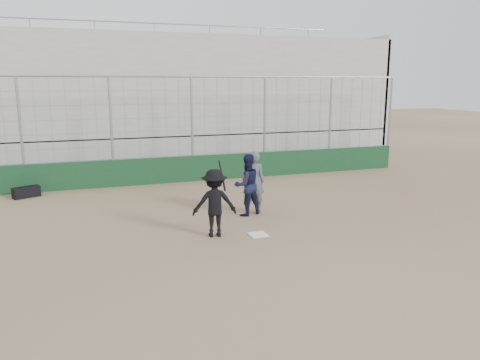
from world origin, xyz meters
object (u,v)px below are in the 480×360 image
object	(u,v)px
equipment_bag	(26,192)
catcher_crouched	(247,195)
batter_at_plate	(214,203)
umpire	(253,185)

from	to	relation	value
equipment_bag	catcher_crouched	bearing A→B (deg)	-35.32
batter_at_plate	equipment_bag	distance (m)	7.70
batter_at_plate	umpire	xyz separation A→B (m)	(1.70, 1.74, -0.03)
batter_at_plate	umpire	world-z (taller)	batter_at_plate
catcher_crouched	equipment_bag	distance (m)	7.71
catcher_crouched	batter_at_plate	bearing A→B (deg)	-133.63
batter_at_plate	catcher_crouched	xyz separation A→B (m)	(1.40, 1.47, -0.25)
umpire	equipment_bag	xyz separation A→B (m)	(-6.58, 4.18, -0.64)
batter_at_plate	catcher_crouched	size ratio (longest dim) A/B	1.55
equipment_bag	umpire	bearing A→B (deg)	-32.46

